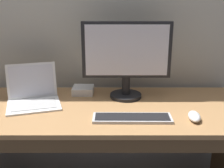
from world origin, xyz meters
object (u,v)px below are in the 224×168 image
external_monitor (128,57)px  computer_mouse (196,116)px  laptop_white (34,95)px  wired_keyboard (133,118)px  external_drive_box (84,90)px

external_monitor → computer_mouse: size_ratio=4.35×
laptop_white → wired_keyboard: size_ratio=0.89×
computer_mouse → external_monitor: bearing=142.8°
external_drive_box → laptop_white: bearing=-150.4°
external_monitor → wired_keyboard: size_ratio=1.29×
wired_keyboard → computer_mouse: (0.33, -0.00, 0.01)m
laptop_white → external_monitor: size_ratio=0.69×
external_monitor → external_drive_box: bearing=164.0°
external_monitor → external_drive_box: (-0.28, 0.08, -0.24)m
wired_keyboard → external_drive_box: size_ratio=3.10×
wired_keyboard → external_drive_box: bearing=126.9°
laptop_white → external_monitor: (0.56, 0.08, 0.22)m
laptop_white → external_drive_box: 0.33m
external_monitor → computer_mouse: external_monitor is taller
laptop_white → computer_mouse: bearing=-14.7°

